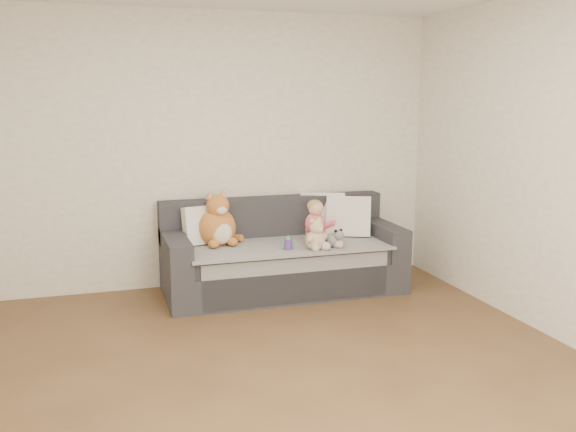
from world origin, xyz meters
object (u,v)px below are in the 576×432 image
(toddler, at_px, (317,226))
(sippy_cup, at_px, (288,242))
(teddy_bear, at_px, (316,237))
(plush_cat, at_px, (218,224))
(sofa, at_px, (282,258))

(toddler, height_order, sippy_cup, toddler)
(teddy_bear, bearing_deg, plush_cat, 125.55)
(sofa, bearing_deg, sippy_cup, -96.86)
(teddy_bear, distance_m, sippy_cup, 0.25)
(sofa, distance_m, toddler, 0.48)
(teddy_bear, relative_size, sippy_cup, 2.29)
(sofa, bearing_deg, plush_cat, 175.45)
(sofa, relative_size, toddler, 5.18)
(plush_cat, height_order, teddy_bear, plush_cat)
(plush_cat, xyz_separation_m, teddy_bear, (0.79, -0.45, -0.08))
(sofa, height_order, toddler, toddler)
(toddler, height_order, teddy_bear, toddler)
(plush_cat, bearing_deg, toddler, -26.30)
(toddler, distance_m, sippy_cup, 0.36)
(toddler, relative_size, teddy_bear, 1.46)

